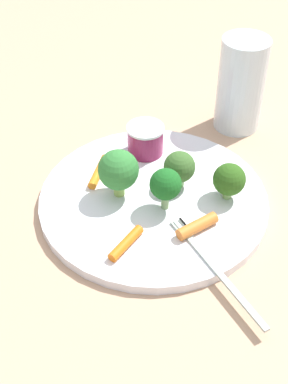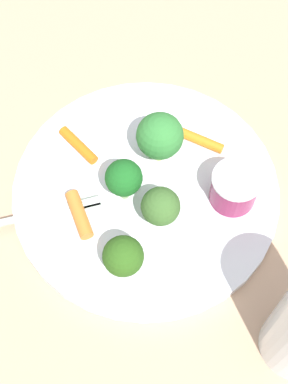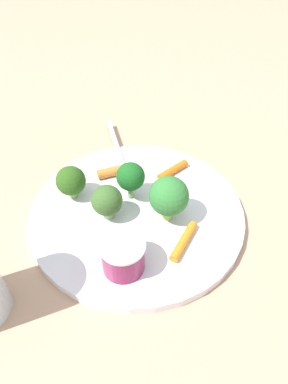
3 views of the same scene
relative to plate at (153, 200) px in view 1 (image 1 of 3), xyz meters
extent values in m
plane|color=tan|center=(0.00, 0.00, -0.01)|extent=(2.40, 2.40, 0.00)
cylinder|color=white|center=(0.00, 0.00, 0.00)|extent=(0.27, 0.27, 0.01)
cylinder|color=maroon|center=(-0.08, 0.04, 0.02)|extent=(0.05, 0.05, 0.04)
cylinder|color=silver|center=(-0.08, 0.04, 0.04)|extent=(0.05, 0.05, 0.00)
cylinder|color=#8BB366|center=(0.05, 0.07, 0.01)|extent=(0.01, 0.01, 0.01)
sphere|color=#2C5719|center=(0.05, 0.07, 0.03)|extent=(0.04, 0.04, 0.04)
cylinder|color=#83B670|center=(0.00, 0.04, 0.01)|extent=(0.01, 0.01, 0.01)
sphere|color=#3A612A|center=(0.00, 0.04, 0.03)|extent=(0.04, 0.04, 0.04)
cylinder|color=#97BD58|center=(-0.03, -0.03, 0.02)|extent=(0.01, 0.01, 0.02)
sphere|color=#327A35|center=(-0.03, -0.03, 0.04)|extent=(0.05, 0.05, 0.05)
cylinder|color=#86A86F|center=(0.02, 0.00, 0.02)|extent=(0.01, 0.01, 0.02)
sphere|color=#195D1F|center=(0.02, 0.00, 0.04)|extent=(0.04, 0.04, 0.04)
cylinder|color=orange|center=(0.05, -0.07, 0.01)|extent=(0.03, 0.05, 0.01)
cylinder|color=orange|center=(-0.07, -0.03, 0.01)|extent=(0.05, 0.05, 0.01)
cylinder|color=orange|center=(0.07, 0.01, 0.01)|extent=(0.01, 0.05, 0.01)
cube|color=#AFBCB4|center=(0.14, -0.01, 0.01)|extent=(0.13, 0.02, 0.00)
cube|color=#AFBCB4|center=(0.06, -0.01, 0.01)|extent=(0.03, 0.00, 0.00)
cube|color=#AFBCB4|center=(0.06, -0.01, 0.01)|extent=(0.03, 0.00, 0.00)
cube|color=#AFBCB4|center=(0.06, 0.00, 0.01)|extent=(0.03, 0.00, 0.00)
cube|color=#AFBCB4|center=(0.06, 0.00, 0.01)|extent=(0.03, 0.00, 0.00)
cylinder|color=silver|center=(-0.07, 0.19, 0.06)|extent=(0.06, 0.06, 0.13)
camera|label=1|loc=(0.37, -0.27, 0.43)|focal=50.21mm
camera|label=2|loc=(0.10, 0.25, 0.50)|focal=52.19mm
camera|label=3|loc=(-0.27, 0.09, 0.31)|focal=30.92mm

